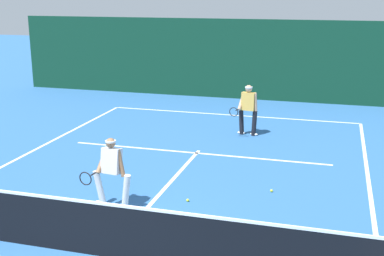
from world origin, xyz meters
name	(u,v)px	position (x,y,z in m)	size (l,w,h in m)	color
ground_plane	(104,256)	(0.00, 0.00, 0.00)	(80.00, 80.00, 0.00)	#2E64A2
court_line_baseline_far	(231,115)	(0.00, 11.01, 0.00)	(9.38, 0.10, 0.01)	white
court_line_service	(197,153)	(0.00, 6.15, 0.00)	(7.65, 0.10, 0.01)	white
court_line_centre	(163,190)	(0.00, 3.20, 0.00)	(0.10, 6.40, 0.01)	white
tennis_net	(102,229)	(0.00, 0.00, 0.53)	(10.29, 0.09, 1.06)	#1E4723
player_near	(111,170)	(-0.74, 2.01, 0.85)	(0.94, 0.85, 1.56)	silver
player_far	(248,108)	(1.07, 8.48, 0.91)	(0.86, 0.88, 1.65)	black
tennis_ball	(271,191)	(2.47, 3.81, 0.03)	(0.07, 0.07, 0.07)	#D1E033
tennis_ball_extra	(188,200)	(0.75, 2.73, 0.03)	(0.07, 0.07, 0.07)	#D1E033
back_fence_windscreen	(247,60)	(0.00, 14.13, 1.71)	(21.04, 0.12, 3.41)	#0F3B27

